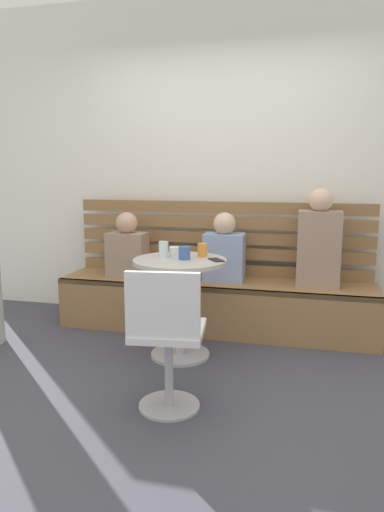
# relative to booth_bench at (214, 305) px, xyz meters

# --- Properties ---
(ground) EXTENTS (8.00, 8.00, 0.00)m
(ground) POSITION_rel_booth_bench_xyz_m (0.00, -1.20, -0.22)
(ground) COLOR #42424C
(back_wall) EXTENTS (5.20, 0.10, 2.90)m
(back_wall) POSITION_rel_booth_bench_xyz_m (0.00, 0.44, 1.23)
(back_wall) COLOR white
(back_wall) RESTS_ON ground
(booth_bench) EXTENTS (2.70, 0.52, 0.44)m
(booth_bench) POSITION_rel_booth_bench_xyz_m (0.00, 0.00, 0.00)
(booth_bench) COLOR olive
(booth_bench) RESTS_ON ground
(booth_backrest) EXTENTS (2.65, 0.04, 0.66)m
(booth_backrest) POSITION_rel_booth_bench_xyz_m (0.00, 0.24, 0.56)
(booth_backrest) COLOR olive
(booth_backrest) RESTS_ON booth_bench
(cafe_table) EXTENTS (0.68, 0.68, 0.74)m
(cafe_table) POSITION_rel_booth_bench_xyz_m (-0.14, -0.63, 0.30)
(cafe_table) COLOR #ADADB2
(cafe_table) RESTS_ON ground
(white_chair) EXTENTS (0.45, 0.45, 0.85)m
(white_chair) POSITION_rel_booth_bench_xyz_m (0.01, -1.44, 0.24)
(white_chair) COLOR #ADADB2
(white_chair) RESTS_ON ground
(person_adult) EXTENTS (0.34, 0.22, 0.80)m
(person_adult) POSITION_rel_booth_bench_xyz_m (0.85, 0.02, 0.58)
(person_adult) COLOR #9E7F6B
(person_adult) RESTS_ON booth_bench
(person_child_left) EXTENTS (0.34, 0.22, 0.58)m
(person_child_left) POSITION_rel_booth_bench_xyz_m (-0.79, -0.02, 0.47)
(person_child_left) COLOR #9E7F6B
(person_child_left) RESTS_ON booth_bench
(person_child_middle) EXTENTS (0.34, 0.22, 0.59)m
(person_child_middle) POSITION_rel_booth_bench_xyz_m (0.07, 0.04, 0.48)
(person_child_middle) COLOR #8C9EC6
(person_child_middle) RESTS_ON booth_bench
(cup_mug_blue) EXTENTS (0.08, 0.08, 0.09)m
(cup_mug_blue) POSITION_rel_booth_bench_xyz_m (-0.10, -0.63, 0.57)
(cup_mug_blue) COLOR #3D5B9E
(cup_mug_blue) RESTS_ON cafe_table
(cup_tumbler_orange) EXTENTS (0.07, 0.07, 0.10)m
(cup_tumbler_orange) POSITION_rel_booth_bench_xyz_m (0.00, -0.49, 0.57)
(cup_tumbler_orange) COLOR orange
(cup_tumbler_orange) RESTS_ON cafe_table
(cup_glass_tall) EXTENTS (0.07, 0.07, 0.12)m
(cup_glass_tall) POSITION_rel_booth_bench_xyz_m (-0.27, -0.59, 0.58)
(cup_glass_tall) COLOR silver
(cup_glass_tall) RESTS_ON cafe_table
(cup_ceramic_white) EXTENTS (0.08, 0.08, 0.07)m
(cup_ceramic_white) POSITION_rel_booth_bench_xyz_m (-0.21, -0.52, 0.55)
(cup_ceramic_white) COLOR white
(cup_ceramic_white) RESTS_ON cafe_table
(phone_on_table) EXTENTS (0.14, 0.15, 0.01)m
(phone_on_table) POSITION_rel_booth_bench_xyz_m (0.13, -0.61, 0.52)
(phone_on_table) COLOR black
(phone_on_table) RESTS_ON cafe_table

